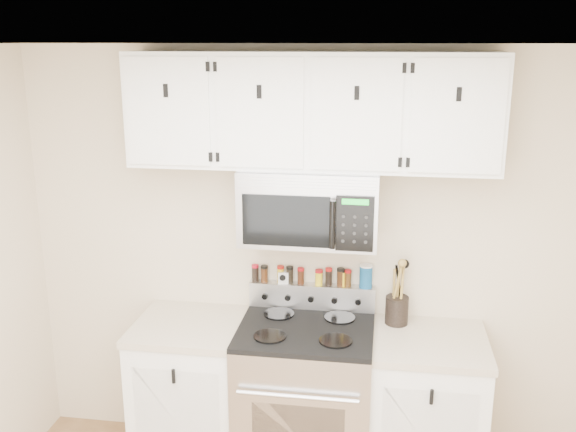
# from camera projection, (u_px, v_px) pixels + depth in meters

# --- Properties ---
(back_wall) EXTENTS (3.50, 0.01, 2.50)m
(back_wall) POSITION_uv_depth(u_px,v_px,m) (313.00, 259.00, 3.85)
(back_wall) COLOR #C6B494
(back_wall) RESTS_ON floor
(ceiling) EXTENTS (3.50, 3.50, 0.01)m
(ceiling) POSITION_uv_depth(u_px,v_px,m) (248.00, 49.00, 1.85)
(ceiling) COLOR white
(ceiling) RESTS_ON back_wall
(range) EXTENTS (0.76, 0.65, 1.10)m
(range) POSITION_uv_depth(u_px,v_px,m) (305.00, 400.00, 3.75)
(range) COLOR #B7B7BA
(range) RESTS_ON floor
(base_cabinet_left) EXTENTS (0.64, 0.62, 0.92)m
(base_cabinet_left) POSITION_uv_depth(u_px,v_px,m) (193.00, 392.00, 3.88)
(base_cabinet_left) COLOR white
(base_cabinet_left) RESTS_ON floor
(base_cabinet_right) EXTENTS (0.64, 0.62, 0.92)m
(base_cabinet_right) POSITION_uv_depth(u_px,v_px,m) (425.00, 412.00, 3.67)
(base_cabinet_right) COLOR white
(base_cabinet_right) RESTS_ON floor
(microwave) EXTENTS (0.76, 0.44, 0.42)m
(microwave) POSITION_uv_depth(u_px,v_px,m) (310.00, 205.00, 3.56)
(microwave) COLOR #9E9EA3
(microwave) RESTS_ON back_wall
(upper_cabinets) EXTENTS (2.00, 0.35, 0.62)m
(upper_cabinets) POSITION_uv_depth(u_px,v_px,m) (311.00, 111.00, 3.45)
(upper_cabinets) COLOR white
(upper_cabinets) RESTS_ON back_wall
(utensil_crock) EXTENTS (0.13, 0.13, 0.39)m
(utensil_crock) POSITION_uv_depth(u_px,v_px,m) (397.00, 308.00, 3.72)
(utensil_crock) COLOR black
(utensil_crock) RESTS_ON base_cabinet_right
(kitchen_timer) EXTENTS (0.07, 0.06, 0.07)m
(kitchen_timer) POSITION_uv_depth(u_px,v_px,m) (283.00, 277.00, 3.87)
(kitchen_timer) COLOR silver
(kitchen_timer) RESTS_ON range
(salt_canister) EXTENTS (0.08, 0.08, 0.14)m
(salt_canister) POSITION_uv_depth(u_px,v_px,m) (366.00, 276.00, 3.79)
(salt_canister) COLOR #124E82
(salt_canister) RESTS_ON range
(spice_jar_0) EXTENTS (0.04, 0.04, 0.10)m
(spice_jar_0) POSITION_uv_depth(u_px,v_px,m) (255.00, 273.00, 3.89)
(spice_jar_0) COLOR black
(spice_jar_0) RESTS_ON range
(spice_jar_1) EXTENTS (0.04, 0.04, 0.10)m
(spice_jar_1) POSITION_uv_depth(u_px,v_px,m) (264.00, 274.00, 3.88)
(spice_jar_1) COLOR #3E210E
(spice_jar_1) RESTS_ON range
(spice_jar_2) EXTENTS (0.04, 0.04, 0.11)m
(spice_jar_2) POSITION_uv_depth(u_px,v_px,m) (281.00, 274.00, 3.87)
(spice_jar_2) COLOR gold
(spice_jar_2) RESTS_ON range
(spice_jar_3) EXTENTS (0.04, 0.04, 0.11)m
(spice_jar_3) POSITION_uv_depth(u_px,v_px,m) (290.00, 275.00, 3.86)
(spice_jar_3) COLOR black
(spice_jar_3) RESTS_ON range
(spice_jar_4) EXTENTS (0.04, 0.04, 0.10)m
(spice_jar_4) POSITION_uv_depth(u_px,v_px,m) (301.00, 276.00, 3.85)
(spice_jar_4) COLOR #381B0D
(spice_jar_4) RESTS_ON range
(spice_jar_5) EXTENTS (0.05, 0.05, 0.09)m
(spice_jar_5) POSITION_uv_depth(u_px,v_px,m) (319.00, 277.00, 3.83)
(spice_jar_5) COLOR yellow
(spice_jar_5) RESTS_ON range
(spice_jar_6) EXTENTS (0.04, 0.04, 0.11)m
(spice_jar_6) POSITION_uv_depth(u_px,v_px,m) (329.00, 277.00, 3.82)
(spice_jar_6) COLOR black
(spice_jar_6) RESTS_ON range
(spice_jar_7) EXTENTS (0.05, 0.05, 0.11)m
(spice_jar_7) POSITION_uv_depth(u_px,v_px,m) (341.00, 277.00, 3.81)
(spice_jar_7) COLOR #3A1F0D
(spice_jar_7) RESTS_ON range
(spice_jar_8) EXTENTS (0.04, 0.04, 0.10)m
(spice_jar_8) POSITION_uv_depth(u_px,v_px,m) (342.00, 278.00, 3.81)
(spice_jar_8) COLOR yellow
(spice_jar_8) RESTS_ON range
(spice_jar_9) EXTENTS (0.04, 0.04, 0.10)m
(spice_jar_9) POSITION_uv_depth(u_px,v_px,m) (348.00, 278.00, 3.81)
(spice_jar_9) COLOR #452A10
(spice_jar_9) RESTS_ON range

